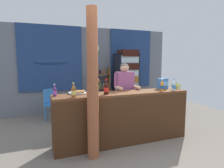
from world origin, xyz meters
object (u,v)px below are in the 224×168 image
stall_counter (125,114)px  drink_fridge (127,79)px  soda_bottle_water (174,85)px  pastry_tray (78,92)px  soda_bottle_orange_soda (162,86)px  banana_bunch (176,86)px  soda_bottle_grape_soda (55,91)px  shopkeeper (125,90)px  timber_post (93,88)px  snack_box_biscuit (162,83)px  soda_bottle_iced_tea (74,91)px  soda_bottle_cola (106,88)px  bottle_shelf_rack (102,89)px  plastic_lawn_chair (54,102)px

stall_counter → drink_fridge: drink_fridge is taller
soda_bottle_water → pastry_tray: 1.96m
soda_bottle_orange_soda → banana_bunch: 0.44m
soda_bottle_grape_soda → pastry_tray: soda_bottle_grape_soda is taller
pastry_tray → soda_bottle_orange_soda: bearing=-9.8°
soda_bottle_water → shopkeeper: bearing=143.3°
timber_post → shopkeeper: (0.96, 0.84, -0.20)m
snack_box_biscuit → soda_bottle_orange_soda: bearing=-127.2°
soda_bottle_water → soda_bottle_iced_tea: bearing=179.6°
stall_counter → soda_bottle_cola: soda_bottle_cola is taller
soda_bottle_iced_tea → timber_post: bearing=-42.1°
drink_fridge → soda_bottle_cola: drink_fridge is taller
bottle_shelf_rack → banana_bunch: (0.91, -2.34, 0.34)m
drink_fridge → soda_bottle_orange_soda: (-0.23, -2.16, 0.05)m
plastic_lawn_chair → snack_box_biscuit: 2.89m
soda_bottle_orange_soda → snack_box_biscuit: 0.32m
soda_bottle_cola → soda_bottle_iced_tea: (-0.61, -0.07, -0.01)m
soda_bottle_grape_soda → soda_bottle_orange_soda: size_ratio=0.87×
drink_fridge → soda_bottle_orange_soda: size_ratio=7.84×
shopkeeper → soda_bottle_orange_soda: (0.58, -0.57, 0.13)m
soda_bottle_grape_soda → soda_bottle_iced_tea: 0.36m
timber_post → bottle_shelf_rack: 2.94m
soda_bottle_iced_tea → drink_fridge: bearing=47.1°
stall_counter → snack_box_biscuit: size_ratio=11.62×
stall_counter → bottle_shelf_rack: (0.34, 2.43, 0.13)m
drink_fridge → snack_box_biscuit: (-0.04, -1.90, 0.06)m
pastry_tray → soda_bottle_grape_soda: bearing=-164.1°
banana_bunch → bottle_shelf_rack: bearing=111.2°
bottle_shelf_rack → soda_bottle_water: bottle_shelf_rack is taller
shopkeeper → soda_bottle_iced_tea: 1.37m
plastic_lawn_chair → pastry_tray: bearing=-80.1°
plastic_lawn_chair → pastry_tray: size_ratio=2.51×
shopkeeper → snack_box_biscuit: (0.77, -0.31, 0.14)m
soda_bottle_water → snack_box_biscuit: bearing=100.8°
soda_bottle_cola → soda_bottle_iced_tea: soda_bottle_cola is taller
soda_bottle_grape_soda → soda_bottle_water: 2.36m
soda_bottle_grape_soda → snack_box_biscuit: snack_box_biscuit is taller
stall_counter → drink_fridge: 2.43m
soda_bottle_orange_soda → bottle_shelf_rack: bearing=101.2°
stall_counter → soda_bottle_grape_soda: 1.37m
soda_bottle_orange_soda → timber_post: bearing=-169.8°
bottle_shelf_rack → soda_bottle_cola: (-0.71, -2.40, 0.40)m
snack_box_biscuit → banana_bunch: (0.23, -0.17, -0.05)m
soda_bottle_orange_soda → soda_bottle_iced_tea: 1.80m
soda_bottle_orange_soda → pastry_tray: (-1.67, 0.29, -0.08)m
banana_bunch → snack_box_biscuit: bearing=144.5°
soda_bottle_cola → banana_bunch: 1.62m
bottle_shelf_rack → soda_bottle_orange_soda: bottle_shelf_rack is taller
bottle_shelf_rack → stall_counter: bearing=-97.9°
soda_bottle_grape_soda → plastic_lawn_chair: bearing=86.6°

